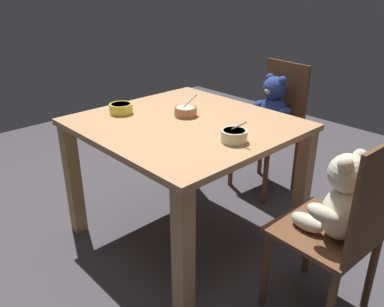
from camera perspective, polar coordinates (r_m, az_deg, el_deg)
ground_plane at (r=2.54m, az=-0.84°, el=-11.86°), size 5.20×5.20×0.04m
dining_table at (r=2.22m, az=-0.94°, el=1.53°), size 1.10×1.03×0.74m
teddy_chair_near_right at (r=1.80m, az=20.68°, el=-7.85°), size 0.42×0.43×0.93m
teddy_chair_far_center at (r=2.89m, az=11.35°, el=5.30°), size 0.44×0.42×0.93m
porridge_bowl_yellow_near_left at (r=2.34m, az=-10.23°, el=6.45°), size 0.13×0.13×0.06m
porridge_bowl_cream_near_right at (r=1.90m, az=6.10°, el=2.59°), size 0.14×0.13×0.12m
porridge_bowl_terracotta_center at (r=2.26m, az=-0.92°, el=6.15°), size 0.13×0.14×0.12m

